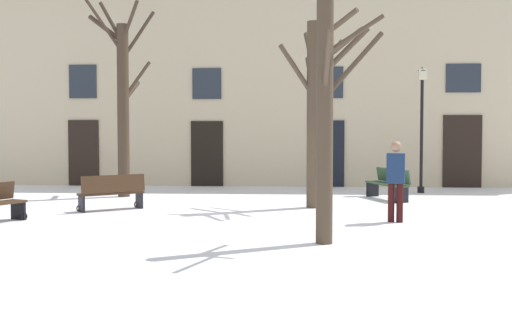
{
  "coord_description": "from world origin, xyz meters",
  "views": [
    {
      "loc": [
        0.86,
        -12.34,
        1.89
      ],
      "look_at": [
        0.0,
        1.78,
        1.27
      ],
      "focal_mm": 41.16,
      "sensor_mm": 36.0,
      "label": 1
    }
  ],
  "objects_px": {
    "bench_back_to_back_left": "(112,192)",
    "bench_facing_shops": "(388,183)",
    "tree_near_facade": "(327,115)",
    "tree_center": "(123,100)",
    "streetlamp": "(422,116)",
    "tree_foreground": "(316,104)",
    "person_crossing_plaza": "(396,177)"
  },
  "relations": [
    {
      "from": "tree_near_facade",
      "to": "tree_center",
      "type": "xyz_separation_m",
      "value": [
        -5.71,
        7.34,
        0.71
      ]
    },
    {
      "from": "streetlamp",
      "to": "bench_back_to_back_left",
      "type": "bearing_deg",
      "value": -150.35
    },
    {
      "from": "bench_back_to_back_left",
      "to": "tree_near_facade",
      "type": "bearing_deg",
      "value": 103.97
    },
    {
      "from": "streetlamp",
      "to": "person_crossing_plaza",
      "type": "xyz_separation_m",
      "value": [
        -1.95,
        -6.48,
        -1.5
      ]
    },
    {
      "from": "person_crossing_plaza",
      "to": "bench_facing_shops",
      "type": "bearing_deg",
      "value": -84.24
    },
    {
      "from": "streetlamp",
      "to": "tree_foreground",
      "type": "bearing_deg",
      "value": -131.52
    },
    {
      "from": "tree_near_facade",
      "to": "bench_back_to_back_left",
      "type": "relative_size",
      "value": 2.71
    },
    {
      "from": "tree_near_facade",
      "to": "streetlamp",
      "type": "relative_size",
      "value": 1.03
    },
    {
      "from": "tree_center",
      "to": "bench_back_to_back_left",
      "type": "xyz_separation_m",
      "value": [
        0.64,
        -3.24,
        -2.49
      ]
    },
    {
      "from": "tree_near_facade",
      "to": "bench_back_to_back_left",
      "type": "bearing_deg",
      "value": 141.01
    },
    {
      "from": "tree_foreground",
      "to": "streetlamp",
      "type": "relative_size",
      "value": 1.22
    },
    {
      "from": "tree_foreground",
      "to": "person_crossing_plaza",
      "type": "bearing_deg",
      "value": -56.6
    },
    {
      "from": "tree_foreground",
      "to": "bench_facing_shops",
      "type": "distance_m",
      "value": 3.7
    },
    {
      "from": "tree_center",
      "to": "streetlamp",
      "type": "bearing_deg",
      "value": 10.24
    },
    {
      "from": "tree_foreground",
      "to": "bench_facing_shops",
      "type": "relative_size",
      "value": 2.55
    },
    {
      "from": "tree_near_facade",
      "to": "bench_back_to_back_left",
      "type": "distance_m",
      "value": 6.75
    },
    {
      "from": "bench_back_to_back_left",
      "to": "bench_facing_shops",
      "type": "distance_m",
      "value": 7.83
    },
    {
      "from": "tree_foreground",
      "to": "tree_near_facade",
      "type": "xyz_separation_m",
      "value": [
        -0.01,
        -4.99,
        -0.44
      ]
    },
    {
      "from": "tree_foreground",
      "to": "tree_center",
      "type": "bearing_deg",
      "value": 157.64
    },
    {
      "from": "tree_near_facade",
      "to": "person_crossing_plaza",
      "type": "xyz_separation_m",
      "value": [
        1.63,
        2.54,
        -1.25
      ]
    },
    {
      "from": "tree_center",
      "to": "tree_near_facade",
      "type": "bearing_deg",
      "value": -52.15
    },
    {
      "from": "tree_foreground",
      "to": "tree_near_facade",
      "type": "height_order",
      "value": "tree_foreground"
    },
    {
      "from": "tree_center",
      "to": "streetlamp",
      "type": "distance_m",
      "value": 9.44
    },
    {
      "from": "bench_back_to_back_left",
      "to": "bench_facing_shops",
      "type": "xyz_separation_m",
      "value": [
        7.27,
        2.91,
        0.02
      ]
    },
    {
      "from": "tree_foreground",
      "to": "person_crossing_plaza",
      "type": "distance_m",
      "value": 3.39
    },
    {
      "from": "tree_center",
      "to": "bench_back_to_back_left",
      "type": "bearing_deg",
      "value": -78.81
    },
    {
      "from": "tree_foreground",
      "to": "bench_back_to_back_left",
      "type": "distance_m",
      "value": 5.61
    },
    {
      "from": "streetlamp",
      "to": "tree_near_facade",
      "type": "bearing_deg",
      "value": -111.63
    },
    {
      "from": "streetlamp",
      "to": "person_crossing_plaza",
      "type": "relative_size",
      "value": 2.33
    },
    {
      "from": "tree_foreground",
      "to": "streetlamp",
      "type": "bearing_deg",
      "value": 48.48
    },
    {
      "from": "tree_near_facade",
      "to": "tree_foreground",
      "type": "bearing_deg",
      "value": 89.87
    },
    {
      "from": "bench_facing_shops",
      "to": "bench_back_to_back_left",
      "type": "bearing_deg",
      "value": -87.13
    }
  ]
}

